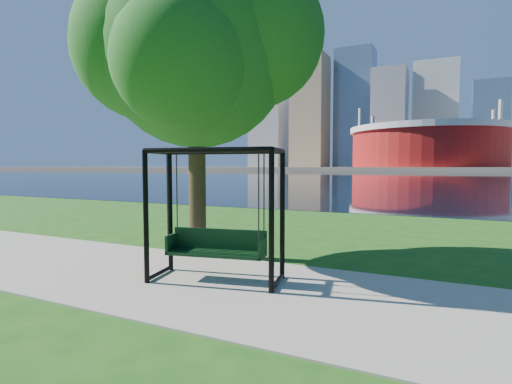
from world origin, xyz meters
The scene contains 8 objects.
ground centered at (0.00, 0.00, 0.00)m, with size 900.00×900.00×0.00m, color #1E5114.
path centered at (0.00, -0.50, 0.01)m, with size 120.00×4.00×0.03m, color #9E937F.
river centered at (0.00, 102.00, 0.01)m, with size 900.00×180.00×0.02m, color black.
far_bank centered at (0.00, 306.00, 1.00)m, with size 900.00×228.00×2.00m, color #937F60.
stadium centered at (-10.00, 235.00, 14.23)m, with size 83.00×83.00×32.00m.
skyline centered at (-4.27, 319.39, 35.89)m, with size 392.00×66.00×96.50m.
swing centered at (-0.61, -0.27, 1.22)m, with size 2.63×1.54×2.53m.
park_tree centered at (-2.25, 1.47, 5.05)m, with size 5.86×5.29×7.28m.
Camera 1 is at (3.39, -6.67, 2.19)m, focal length 28.00 mm.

